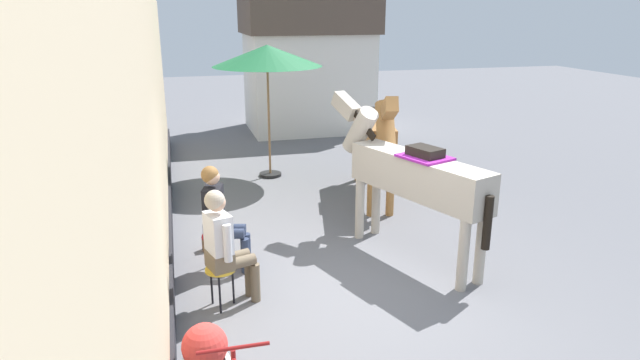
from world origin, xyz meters
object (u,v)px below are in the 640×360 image
at_px(seated_visitor_far, 219,213).
at_px(flower_planter_near, 206,357).
at_px(saddled_horse_near, 411,174).
at_px(cafe_parasol, 267,57).
at_px(saddled_horse_far, 375,135).
at_px(seated_visitor_near, 224,242).
at_px(satchel_bag, 213,243).

relative_size(seated_visitor_far, flower_planter_near, 2.17).
bearing_deg(flower_planter_near, saddled_horse_near, 37.06).
bearing_deg(flower_planter_near, cafe_parasol, 75.12).
xyz_separation_m(seated_visitor_far, cafe_parasol, (1.33, 3.98, 1.59)).
height_order(seated_visitor_far, saddled_horse_far, saddled_horse_far).
distance_m(seated_visitor_near, flower_planter_near, 1.52).
distance_m(seated_visitor_far, satchel_bag, 0.95).
bearing_deg(seated_visitor_near, saddled_horse_far, 46.74).
relative_size(seated_visitor_far, cafe_parasol, 0.54).
height_order(seated_visitor_near, cafe_parasol, cafe_parasol).
relative_size(seated_visitor_near, seated_visitor_far, 1.00).
bearing_deg(satchel_bag, saddled_horse_near, -25.87).
height_order(seated_visitor_near, saddled_horse_near, saddled_horse_near).
height_order(saddled_horse_far, satchel_bag, saddled_horse_far).
bearing_deg(flower_planter_near, saddled_horse_far, 54.42).
xyz_separation_m(seated_visitor_far, flower_planter_near, (-0.35, -2.34, -0.44)).
bearing_deg(saddled_horse_far, seated_visitor_near, -133.26).
bearing_deg(satchel_bag, seated_visitor_far, -91.33).
xyz_separation_m(saddled_horse_far, cafe_parasol, (-1.53, 1.84, 1.20)).
distance_m(seated_visitor_far, flower_planter_near, 2.41).
bearing_deg(seated_visitor_far, saddled_horse_far, 36.80).
relative_size(flower_planter_near, cafe_parasol, 0.25).
distance_m(saddled_horse_far, flower_planter_near, 5.57).
xyz_separation_m(flower_planter_near, satchel_bag, (0.28, 3.01, -0.23)).
height_order(saddled_horse_near, flower_planter_near, saddled_horse_near).
height_order(saddled_horse_near, satchel_bag, saddled_horse_near).
xyz_separation_m(seated_visitor_near, saddled_horse_near, (2.51, 0.72, 0.38)).
height_order(saddled_horse_far, cafe_parasol, cafe_parasol).
height_order(saddled_horse_near, saddled_horse_far, same).
xyz_separation_m(seated_visitor_far, saddled_horse_far, (2.86, 2.14, 0.38)).
bearing_deg(flower_planter_near, seated_visitor_near, 77.18).
height_order(seated_visitor_near, seated_visitor_far, same).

